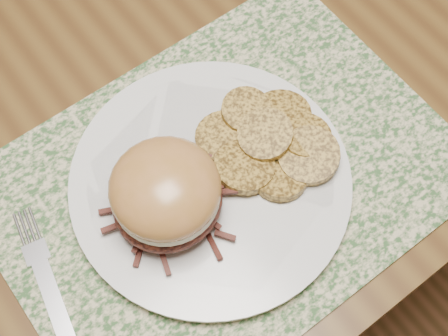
# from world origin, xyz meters

# --- Properties ---
(ground) EXTENTS (3.50, 3.50, 0.00)m
(ground) POSITION_xyz_m (0.00, 0.00, 0.00)
(ground) COLOR #553A1D
(ground) RESTS_ON ground
(dining_table) EXTENTS (1.50, 0.90, 0.75)m
(dining_table) POSITION_xyz_m (0.00, 0.00, 0.67)
(dining_table) COLOR brown
(dining_table) RESTS_ON ground
(placemat) EXTENTS (0.45, 0.33, 0.00)m
(placemat) POSITION_xyz_m (0.07, -0.25, 0.75)
(placemat) COLOR #32562C
(placemat) RESTS_ON dining_table
(dinner_plate) EXTENTS (0.26, 0.26, 0.02)m
(dinner_plate) POSITION_xyz_m (0.05, -0.25, 0.76)
(dinner_plate) COLOR silver
(dinner_plate) RESTS_ON placemat
(pork_sandwich) EXTENTS (0.11, 0.11, 0.08)m
(pork_sandwich) POSITION_xyz_m (0.00, -0.26, 0.81)
(pork_sandwich) COLOR black
(pork_sandwich) RESTS_ON dinner_plate
(roasted_potatoes) EXTENTS (0.14, 0.15, 0.03)m
(roasted_potatoes) POSITION_xyz_m (0.12, -0.26, 0.78)
(roasted_potatoes) COLOR #A88131
(roasted_potatoes) RESTS_ON dinner_plate
(fork) EXTENTS (0.06, 0.19, 0.00)m
(fork) POSITION_xyz_m (-0.13, -0.26, 0.76)
(fork) COLOR silver
(fork) RESTS_ON placemat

